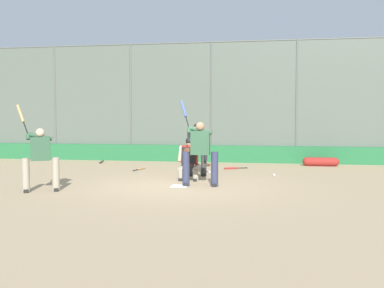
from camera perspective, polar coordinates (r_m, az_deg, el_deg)
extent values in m
plane|color=tan|center=(11.82, -1.59, -5.37)|extent=(160.00, 160.00, 0.00)
cube|color=white|center=(11.82, -1.59, -5.34)|extent=(0.43, 0.43, 0.01)
cylinder|color=#515651|center=(17.94, 13.12, 5.27)|extent=(0.08, 0.08, 4.81)
cylinder|color=#515651|center=(18.06, 2.43, 5.35)|extent=(0.08, 0.08, 4.81)
cylinder|color=#515651|center=(18.78, -7.78, 5.25)|extent=(0.08, 0.08, 4.81)
cylinder|color=#515651|center=(20.03, -16.97, 5.02)|extent=(0.08, 0.08, 4.81)
cube|color=#515B51|center=(18.06, 2.43, 5.35)|extent=(20.05, 0.01, 4.81)
cylinder|color=#515651|center=(18.29, 2.45, 12.80)|extent=(20.05, 0.06, 0.06)
cube|color=#236638|center=(18.01, 2.37, -1.24)|extent=(19.65, 0.18, 0.67)
cube|color=slate|center=(20.28, 8.71, -1.52)|extent=(14.03, 2.50, 0.12)
cube|color=slate|center=(19.45, 8.67, -1.26)|extent=(14.03, 0.55, 0.44)
cube|color=#B7BABC|center=(19.43, 8.68, -0.50)|extent=(14.03, 0.24, 0.08)
cube|color=slate|center=(19.98, 8.70, -0.67)|extent=(14.03, 0.55, 0.76)
cube|color=#B7BABC|center=(19.96, 8.71, 0.53)|extent=(14.03, 0.24, 0.08)
cube|color=slate|center=(20.52, 8.74, -0.12)|extent=(14.03, 0.55, 1.08)
cube|color=#B7BABC|center=(20.49, 8.75, 1.50)|extent=(14.03, 0.24, 0.08)
cube|color=slate|center=(21.06, 8.77, 0.41)|extent=(14.03, 0.55, 1.40)
cube|color=#B7BABC|center=(21.03, 8.78, 2.42)|extent=(14.03, 0.24, 0.08)
cylinder|color=#2D334C|center=(11.74, 2.89, -3.22)|extent=(0.19, 0.19, 0.90)
cube|color=black|center=(11.79, 2.88, -5.20)|extent=(0.12, 0.29, 0.08)
cylinder|color=#2D334C|center=(11.81, -0.76, -3.17)|extent=(0.19, 0.19, 0.90)
cube|color=black|center=(11.86, -0.76, -5.14)|extent=(0.12, 0.29, 0.08)
cube|color=#2D5138|center=(11.71, 1.06, 0.16)|extent=(0.50, 0.31, 0.62)
sphere|color=#936B4C|center=(11.69, 1.06, 2.24)|extent=(0.23, 0.23, 0.23)
cylinder|color=#2D5138|center=(11.72, 1.06, 1.73)|extent=(0.63, 0.12, 0.23)
cylinder|color=#2D5138|center=(11.75, -0.39, 1.73)|extent=(0.13, 0.17, 0.17)
sphere|color=black|center=(11.77, -0.39, 2.06)|extent=(0.04, 0.04, 0.04)
cylinder|color=black|center=(11.86, -0.60, 2.78)|extent=(0.15, 0.19, 0.31)
cylinder|color=#334789|center=(12.06, -1.07, 4.47)|extent=(0.24, 0.29, 0.44)
cylinder|color=gray|center=(12.71, 0.45, -4.02)|extent=(0.16, 0.16, 0.32)
cylinder|color=gray|center=(12.89, 0.61, -3.11)|extent=(0.19, 0.48, 0.25)
cube|color=black|center=(12.73, 0.45, -4.55)|extent=(0.10, 0.26, 0.08)
cylinder|color=gray|center=(12.79, -1.42, -3.98)|extent=(0.16, 0.16, 0.32)
cylinder|color=gray|center=(12.97, -1.24, -3.08)|extent=(0.19, 0.48, 0.25)
cube|color=black|center=(12.80, -1.42, -4.50)|extent=(0.10, 0.26, 0.08)
cube|color=maroon|center=(12.93, -0.29, -1.39)|extent=(0.46, 0.37, 0.57)
cube|color=black|center=(12.79, -0.41, -1.45)|extent=(0.41, 0.14, 0.47)
sphere|color=tan|center=(12.91, -0.29, 0.20)|extent=(0.21, 0.21, 0.21)
sphere|color=black|center=(12.91, -0.29, 0.37)|extent=(0.24, 0.24, 0.24)
cylinder|color=maroon|center=(12.64, 0.28, -0.70)|extent=(0.30, 0.55, 0.17)
ellipsoid|color=#56331E|center=(12.42, -0.39, -0.94)|extent=(0.30, 0.10, 0.24)
cylinder|color=tan|center=(12.98, -1.49, -1.25)|extent=(0.10, 0.32, 0.46)
cylinder|color=#333333|center=(13.77, 1.50, -2.39)|extent=(0.17, 0.17, 0.82)
cube|color=black|center=(13.81, 1.50, -3.92)|extent=(0.15, 0.29, 0.08)
cylinder|color=#333333|center=(13.77, -0.06, -2.39)|extent=(0.17, 0.17, 0.82)
cube|color=black|center=(13.82, -0.06, -3.91)|extent=(0.15, 0.29, 0.08)
cube|color=black|center=(13.66, 0.72, 0.50)|extent=(0.49, 0.45, 0.62)
sphere|color=beige|center=(13.64, 0.72, 2.15)|extent=(0.20, 0.20, 0.20)
cylinder|color=black|center=(13.64, 0.72, 2.38)|extent=(0.21, 0.21, 0.07)
cylinder|color=black|center=(13.61, 1.79, -0.31)|extent=(0.11, 0.23, 0.87)
cylinder|color=black|center=(13.62, -0.36, -0.30)|extent=(0.17, 0.24, 0.87)
cylinder|color=gray|center=(11.50, -16.90, -3.69)|extent=(0.17, 0.17, 0.83)
cube|color=black|center=(11.55, -16.87, -5.53)|extent=(0.22, 0.30, 0.08)
cylinder|color=gray|center=(11.53, -20.34, -3.74)|extent=(0.17, 0.17, 0.83)
cube|color=black|center=(11.58, -20.30, -5.58)|extent=(0.22, 0.30, 0.08)
cube|color=#2D5138|center=(11.45, -18.69, -0.57)|extent=(0.52, 0.43, 0.57)
sphere|color=tan|center=(11.43, -18.72, 1.38)|extent=(0.21, 0.21, 0.21)
cylinder|color=#2D5138|center=(11.46, -18.74, 0.90)|extent=(0.58, 0.30, 0.22)
cylinder|color=#2D5138|center=(11.47, -20.10, 0.87)|extent=(0.16, 0.17, 0.16)
sphere|color=black|center=(11.50, -20.13, 1.18)|extent=(0.04, 0.04, 0.04)
cylinder|color=black|center=(11.57, -20.37, 1.92)|extent=(0.20, 0.13, 0.31)
cylinder|color=tan|center=(11.77, -20.95, 3.64)|extent=(0.31, 0.22, 0.44)
sphere|color=black|center=(15.82, 6.95, -3.02)|extent=(0.04, 0.04, 0.04)
cylinder|color=black|center=(15.77, 6.36, -3.04)|extent=(0.33, 0.16, 0.03)
cylinder|color=maroon|center=(15.64, 4.94, -3.08)|extent=(0.46, 0.24, 0.07)
sphere|color=black|center=(18.59, -11.21, -2.09)|extent=(0.04, 0.04, 0.04)
cylinder|color=black|center=(18.41, -11.29, -2.14)|extent=(0.11, 0.36, 0.03)
cylinder|color=#28282D|center=(17.98, -11.50, -2.28)|extent=(0.17, 0.51, 0.07)
sphere|color=black|center=(15.04, -7.45, -3.36)|extent=(0.04, 0.04, 0.04)
cylinder|color=black|center=(15.19, -7.14, -3.29)|extent=(0.09, 0.35, 0.03)
cylinder|color=tan|center=(15.56, -6.44, -3.13)|extent=(0.15, 0.48, 0.07)
sphere|color=black|center=(15.37, 1.71, -3.18)|extent=(0.04, 0.04, 0.04)
cylinder|color=black|center=(15.20, 1.81, -3.26)|extent=(0.13, 0.34, 0.03)
cylinder|color=#B7BCC1|center=(14.80, 2.07, -3.45)|extent=(0.20, 0.48, 0.07)
ellipsoid|color=#56331E|center=(16.54, 1.87, -2.64)|extent=(0.29, 0.19, 0.11)
ellipsoid|color=#56331E|center=(16.47, 1.54, -2.69)|extent=(0.11, 0.08, 0.08)
sphere|color=white|center=(14.02, 10.39, -3.88)|extent=(0.07, 0.07, 0.07)
cylinder|color=maroon|center=(17.20, 16.03, -2.18)|extent=(1.00, 0.32, 0.32)
sphere|color=maroon|center=(17.26, 17.68, -2.19)|extent=(0.32, 0.32, 0.32)
sphere|color=maroon|center=(17.15, 14.38, -2.17)|extent=(0.32, 0.32, 0.32)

